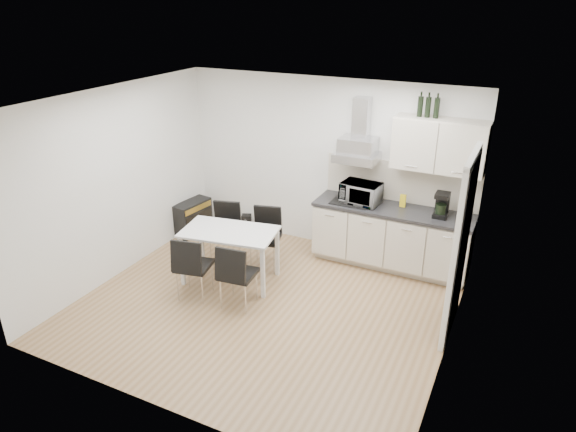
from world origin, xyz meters
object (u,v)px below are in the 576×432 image
at_px(chair_far_left, 225,234).
at_px(chair_near_right, 238,275).
at_px(floor_speaker, 247,222).
at_px(dining_table, 229,237).
at_px(chair_far_right, 265,239).
at_px(guitar_amp, 193,217).
at_px(chair_near_left, 194,266).
at_px(kitchenette, 396,213).

height_order(chair_far_left, chair_near_right, same).
bearing_deg(chair_far_left, floor_speaker, -91.56).
height_order(dining_table, floor_speaker, dining_table).
height_order(chair_far_right, guitar_amp, chair_far_right).
bearing_deg(guitar_amp, chair_near_left, -45.63).
relative_size(chair_far_right, floor_speaker, 3.40).
distance_m(chair_far_left, chair_far_right, 0.63).
xyz_separation_m(chair_far_left, floor_speaker, (-0.27, 1.09, -0.31)).
distance_m(kitchenette, chair_near_left, 2.89).
relative_size(chair_near_left, chair_near_right, 1.00).
relative_size(kitchenette, guitar_amp, 3.64).
bearing_deg(chair_near_right, kitchenette, 45.82).
xyz_separation_m(chair_far_right, floor_speaker, (-0.89, 1.00, -0.31)).
height_order(chair_far_left, guitar_amp, chair_far_left).
relative_size(chair_far_right, guitar_amp, 1.27).
relative_size(chair_near_left, floor_speaker, 3.40).
relative_size(chair_far_right, chair_near_right, 1.00).
bearing_deg(chair_near_right, dining_table, 124.94).
xyz_separation_m(dining_table, chair_far_left, (-0.37, 0.44, -0.22)).
relative_size(kitchenette, chair_near_left, 2.86).
relative_size(chair_far_left, chair_near_right, 1.00).
height_order(dining_table, chair_near_left, chair_near_left).
xyz_separation_m(kitchenette, dining_table, (-1.91, -1.37, -0.17)).
height_order(kitchenette, dining_table, kitchenette).
bearing_deg(chair_near_right, floor_speaker, 112.02).
height_order(dining_table, chair_near_right, chair_near_right).
relative_size(kitchenette, chair_far_left, 2.86).
bearing_deg(chair_near_right, chair_near_left, -179.63).
bearing_deg(guitar_amp, chair_near_right, -32.35).
relative_size(dining_table, chair_far_right, 1.54).
relative_size(chair_near_left, guitar_amp, 1.27).
bearing_deg(kitchenette, chair_near_left, -137.46).
height_order(kitchenette, chair_near_left, kitchenette).
height_order(chair_far_right, chair_near_right, same).
bearing_deg(dining_table, guitar_amp, 133.63).
distance_m(dining_table, guitar_amp, 1.76).
height_order(chair_near_left, guitar_amp, chair_near_left).
xyz_separation_m(chair_near_left, chair_near_right, (0.62, 0.07, 0.00)).
bearing_deg(floor_speaker, guitar_amp, -169.71).
height_order(dining_table, guitar_amp, dining_table).
xyz_separation_m(chair_near_right, floor_speaker, (-1.07, 2.03, -0.31)).
xyz_separation_m(kitchenette, chair_far_right, (-1.66, -0.83, -0.39)).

